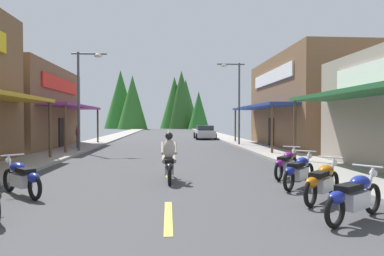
{
  "coord_description": "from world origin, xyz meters",
  "views": [
    {
      "loc": [
        0.0,
        0.46,
        1.95
      ],
      "look_at": [
        2.08,
        30.17,
        1.26
      ],
      "focal_mm": 31.86,
      "sensor_mm": 36.0,
      "label": 1
    }
  ],
  "objects_px": {
    "parked_car_curbside": "(205,132)",
    "motorcycle_parked_right_3": "(286,163)",
    "motorcycle_parked_right_1": "(322,181)",
    "motorcycle_parked_left_2": "(22,177)",
    "rider_cruising_lead": "(169,161)",
    "streetlamp_right": "(235,92)",
    "streetlamp_left": "(84,87)",
    "motorcycle_parked_right_0": "(354,196)",
    "pedestrian_by_shop": "(78,135)",
    "motorcycle_parked_right_2": "(299,171)"
  },
  "relations": [
    {
      "from": "motorcycle_parked_right_0",
      "to": "motorcycle_parked_right_3",
      "type": "relative_size",
      "value": 1.05
    },
    {
      "from": "parked_car_curbside",
      "to": "streetlamp_right",
      "type": "bearing_deg",
      "value": -172.14
    },
    {
      "from": "streetlamp_right",
      "to": "pedestrian_by_shop",
      "type": "bearing_deg",
      "value": -165.56
    },
    {
      "from": "streetlamp_left",
      "to": "streetlamp_right",
      "type": "xyz_separation_m",
      "value": [
        10.1,
        4.62,
        0.13
      ]
    },
    {
      "from": "pedestrian_by_shop",
      "to": "motorcycle_parked_right_0",
      "type": "bearing_deg",
      "value": 115.65
    },
    {
      "from": "motorcycle_parked_left_2",
      "to": "rider_cruising_lead",
      "type": "xyz_separation_m",
      "value": [
        3.78,
        1.85,
        0.17
      ]
    },
    {
      "from": "streetlamp_left",
      "to": "motorcycle_parked_right_1",
      "type": "bearing_deg",
      "value": -56.09
    },
    {
      "from": "motorcycle_parked_right_2",
      "to": "motorcycle_parked_right_3",
      "type": "xyz_separation_m",
      "value": [
        0.22,
        1.69,
        0.0
      ]
    },
    {
      "from": "motorcycle_parked_right_2",
      "to": "motorcycle_parked_right_1",
      "type": "bearing_deg",
      "value": -139.9
    },
    {
      "from": "streetlamp_right",
      "to": "parked_car_curbside",
      "type": "bearing_deg",
      "value": 97.72
    },
    {
      "from": "motorcycle_parked_right_3",
      "to": "parked_car_curbside",
      "type": "relative_size",
      "value": 0.4
    },
    {
      "from": "motorcycle_parked_left_2",
      "to": "streetlamp_left",
      "type": "bearing_deg",
      "value": -39.59
    },
    {
      "from": "streetlamp_left",
      "to": "parked_car_curbside",
      "type": "relative_size",
      "value": 1.4
    },
    {
      "from": "pedestrian_by_shop",
      "to": "rider_cruising_lead",
      "type": "bearing_deg",
      "value": 112.16
    },
    {
      "from": "streetlamp_right",
      "to": "motorcycle_parked_right_1",
      "type": "relative_size",
      "value": 3.95
    },
    {
      "from": "motorcycle_parked_right_2",
      "to": "rider_cruising_lead",
      "type": "relative_size",
      "value": 0.76
    },
    {
      "from": "motorcycle_parked_right_1",
      "to": "pedestrian_by_shop",
      "type": "relative_size",
      "value": 0.94
    },
    {
      "from": "pedestrian_by_shop",
      "to": "streetlamp_left",
      "type": "bearing_deg",
      "value": 110.97
    },
    {
      "from": "pedestrian_by_shop",
      "to": "parked_car_curbside",
      "type": "xyz_separation_m",
      "value": [
        9.67,
        12.33,
        -0.29
      ]
    },
    {
      "from": "streetlamp_right",
      "to": "motorcycle_parked_right_3",
      "type": "relative_size",
      "value": 3.61
    },
    {
      "from": "motorcycle_parked_right_3",
      "to": "motorcycle_parked_right_1",
      "type": "bearing_deg",
      "value": -146.65
    },
    {
      "from": "motorcycle_parked_right_1",
      "to": "motorcycle_parked_right_3",
      "type": "xyz_separation_m",
      "value": [
        0.31,
        3.37,
        0.0
      ]
    },
    {
      "from": "streetlamp_right",
      "to": "motorcycle_parked_right_0",
      "type": "relative_size",
      "value": 3.45
    },
    {
      "from": "parked_car_curbside",
      "to": "streetlamp_left",
      "type": "bearing_deg",
      "value": 148.2
    },
    {
      "from": "streetlamp_right",
      "to": "pedestrian_by_shop",
      "type": "height_order",
      "value": "streetlamp_right"
    },
    {
      "from": "motorcycle_parked_right_1",
      "to": "motorcycle_parked_left_2",
      "type": "relative_size",
      "value": 0.99
    },
    {
      "from": "rider_cruising_lead",
      "to": "parked_car_curbside",
      "type": "relative_size",
      "value": 0.5
    },
    {
      "from": "rider_cruising_lead",
      "to": "motorcycle_parked_right_2",
      "type": "bearing_deg",
      "value": -109.58
    },
    {
      "from": "motorcycle_parked_right_2",
      "to": "motorcycle_parked_right_0",
      "type": "bearing_deg",
      "value": -140.17
    },
    {
      "from": "motorcycle_parked_right_3",
      "to": "motorcycle_parked_left_2",
      "type": "height_order",
      "value": "same"
    },
    {
      "from": "motorcycle_parked_right_2",
      "to": "rider_cruising_lead",
      "type": "distance_m",
      "value": 3.96
    },
    {
      "from": "motorcycle_parked_right_1",
      "to": "motorcycle_parked_right_2",
      "type": "height_order",
      "value": "same"
    },
    {
      "from": "motorcycle_parked_right_1",
      "to": "motorcycle_parked_right_0",
      "type": "bearing_deg",
      "value": -138.71
    },
    {
      "from": "streetlamp_right",
      "to": "motorcycle_parked_right_2",
      "type": "relative_size",
      "value": 3.85
    },
    {
      "from": "streetlamp_left",
      "to": "motorcycle_parked_right_1",
      "type": "xyz_separation_m",
      "value": [
        8.73,
        -12.98,
        -3.45
      ]
    },
    {
      "from": "motorcycle_parked_right_1",
      "to": "parked_car_curbside",
      "type": "xyz_separation_m",
      "value": [
        0.09,
        27.12,
        0.2
      ]
    },
    {
      "from": "motorcycle_parked_left_2",
      "to": "motorcycle_parked_right_0",
      "type": "bearing_deg",
      "value": -155.87
    },
    {
      "from": "rider_cruising_lead",
      "to": "streetlamp_right",
      "type": "bearing_deg",
      "value": -19.77
    },
    {
      "from": "streetlamp_right",
      "to": "motorcycle_parked_left_2",
      "type": "bearing_deg",
      "value": -118.08
    },
    {
      "from": "motorcycle_parked_right_2",
      "to": "pedestrian_by_shop",
      "type": "height_order",
      "value": "pedestrian_by_shop"
    },
    {
      "from": "streetlamp_left",
      "to": "motorcycle_parked_right_3",
      "type": "bearing_deg",
      "value": -46.78
    },
    {
      "from": "motorcycle_parked_right_1",
      "to": "motorcycle_parked_left_2",
      "type": "xyz_separation_m",
      "value": [
        -7.43,
        1.1,
        0.0
      ]
    },
    {
      "from": "motorcycle_parked_left_2",
      "to": "pedestrian_by_shop",
      "type": "bearing_deg",
      "value": -36.88
    },
    {
      "from": "motorcycle_parked_right_1",
      "to": "motorcycle_parked_left_2",
      "type": "height_order",
      "value": "same"
    },
    {
      "from": "streetlamp_right",
      "to": "motorcycle_parked_right_3",
      "type": "distance_m",
      "value": 14.72
    },
    {
      "from": "motorcycle_parked_right_0",
      "to": "streetlamp_right",
      "type": "bearing_deg",
      "value": 50.94
    },
    {
      "from": "parked_car_curbside",
      "to": "motorcycle_parked_right_3",
      "type": "bearing_deg",
      "value": -179.31
    },
    {
      "from": "motorcycle_parked_right_3",
      "to": "pedestrian_by_shop",
      "type": "xyz_separation_m",
      "value": [
        -9.89,
        11.42,
        0.49
      ]
    },
    {
      "from": "motorcycle_parked_right_2",
      "to": "motorcycle_parked_left_2",
      "type": "xyz_separation_m",
      "value": [
        -7.52,
        -0.58,
        0.0
      ]
    },
    {
      "from": "streetlamp_right",
      "to": "motorcycle_parked_right_1",
      "type": "height_order",
      "value": "streetlamp_right"
    }
  ]
}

